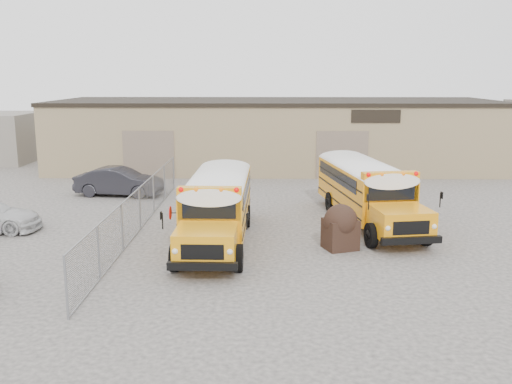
{
  "coord_description": "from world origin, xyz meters",
  "views": [
    {
      "loc": [
        -0.8,
        -20.07,
        6.39
      ],
      "look_at": [
        -1.14,
        3.14,
        1.6
      ],
      "focal_mm": 40.0,
      "sensor_mm": 36.0,
      "label": 1
    }
  ],
  "objects_px": {
    "car_dark": "(119,182)",
    "school_bus_left": "(228,176)",
    "tarp_bundle": "(340,226)",
    "school_bus_right": "(332,166)"
  },
  "relations": [
    {
      "from": "car_dark",
      "to": "school_bus_left",
      "type": "bearing_deg",
      "value": -106.25
    },
    {
      "from": "school_bus_right",
      "to": "car_dark",
      "type": "distance_m",
      "value": 11.45
    },
    {
      "from": "school_bus_right",
      "to": "tarp_bundle",
      "type": "distance_m",
      "value": 9.74
    },
    {
      "from": "school_bus_right",
      "to": "school_bus_left",
      "type": "bearing_deg",
      "value": -151.27
    },
    {
      "from": "school_bus_left",
      "to": "car_dark",
      "type": "xyz_separation_m",
      "value": [
        -6.04,
        2.69,
        -0.78
      ]
    },
    {
      "from": "tarp_bundle",
      "to": "car_dark",
      "type": "bearing_deg",
      "value": 138.41
    },
    {
      "from": "school_bus_right",
      "to": "tarp_bundle",
      "type": "height_order",
      "value": "school_bus_right"
    },
    {
      "from": "school_bus_left",
      "to": "tarp_bundle",
      "type": "xyz_separation_m",
      "value": [
        4.58,
        -6.74,
        -0.67
      ]
    },
    {
      "from": "school_bus_right",
      "to": "car_dark",
      "type": "height_order",
      "value": "school_bus_right"
    },
    {
      "from": "school_bus_right",
      "to": "car_dark",
      "type": "relative_size",
      "value": 2.05
    }
  ]
}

